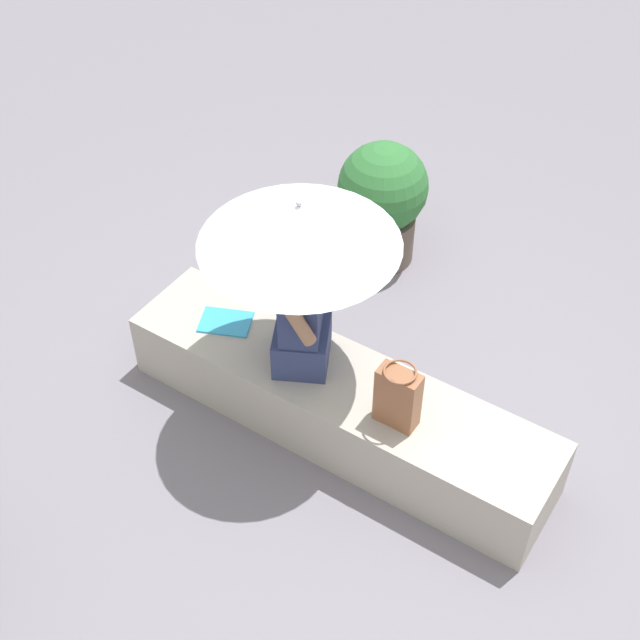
{
  "coord_description": "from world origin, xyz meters",
  "views": [
    {
      "loc": [
        -1.62,
        2.63,
        3.79
      ],
      "look_at": [
        0.12,
        -0.01,
        0.75
      ],
      "focal_mm": 49.61,
      "sensor_mm": 36.0,
      "label": 1
    }
  ],
  "objects_px": {
    "handbag_black": "(398,397)",
    "magazine": "(226,322)",
    "parasol": "(299,225)",
    "person_seated": "(301,305)",
    "planter_near": "(382,200)"
  },
  "relations": [
    {
      "from": "parasol",
      "to": "handbag_black",
      "type": "height_order",
      "value": "parasol"
    },
    {
      "from": "person_seated",
      "to": "parasol",
      "type": "bearing_deg",
      "value": 116.43
    },
    {
      "from": "magazine",
      "to": "handbag_black",
      "type": "bearing_deg",
      "value": 152.25
    },
    {
      "from": "parasol",
      "to": "magazine",
      "type": "relative_size",
      "value": 3.71
    },
    {
      "from": "parasol",
      "to": "magazine",
      "type": "height_order",
      "value": "parasol"
    },
    {
      "from": "handbag_black",
      "to": "magazine",
      "type": "relative_size",
      "value": 1.28
    },
    {
      "from": "handbag_black",
      "to": "magazine",
      "type": "bearing_deg",
      "value": -4.57
    },
    {
      "from": "person_seated",
      "to": "magazine",
      "type": "xyz_separation_m",
      "value": [
        0.51,
        0.01,
        -0.38
      ]
    },
    {
      "from": "person_seated",
      "to": "magazine",
      "type": "bearing_deg",
      "value": 0.66
    },
    {
      "from": "handbag_black",
      "to": "planter_near",
      "type": "bearing_deg",
      "value": -57.42
    },
    {
      "from": "person_seated",
      "to": "magazine",
      "type": "height_order",
      "value": "person_seated"
    },
    {
      "from": "parasol",
      "to": "magazine",
      "type": "xyz_separation_m",
      "value": [
        0.51,
        -0.01,
        -0.89
      ]
    },
    {
      "from": "person_seated",
      "to": "magazine",
      "type": "relative_size",
      "value": 3.21
    },
    {
      "from": "parasol",
      "to": "magazine",
      "type": "bearing_deg",
      "value": -1.03
    },
    {
      "from": "person_seated",
      "to": "magazine",
      "type": "distance_m",
      "value": 0.63
    }
  ]
}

